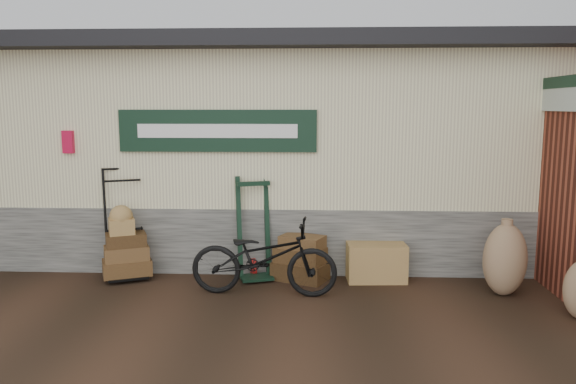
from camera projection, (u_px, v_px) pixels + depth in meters
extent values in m
plane|color=black|center=(232.00, 299.00, 6.66)|extent=(80.00, 80.00, 0.00)
cube|color=#4C4C47|center=(255.00, 217.00, 9.31)|extent=(14.00, 3.54, 0.90)
cube|color=#C0B58C|center=(255.00, 126.00, 9.08)|extent=(14.00, 3.50, 2.10)
cube|color=black|center=(253.00, 53.00, 8.76)|extent=(14.40, 4.10, 0.20)
cube|color=black|center=(218.00, 131.00, 7.34)|extent=(2.60, 0.06, 0.55)
cube|color=white|center=(217.00, 131.00, 7.31)|extent=(2.10, 0.01, 0.18)
cube|color=#BF0D34|center=(69.00, 142.00, 7.46)|extent=(0.14, 0.10, 0.30)
cube|color=#194C2D|center=(573.00, 99.00, 6.33)|extent=(0.04, 2.40, 0.28)
cube|color=black|center=(574.00, 81.00, 6.30)|extent=(0.05, 2.50, 0.14)
cube|color=olive|center=(376.00, 261.00, 7.38)|extent=(0.79, 0.54, 0.50)
imported|color=black|center=(264.00, 253.00, 6.75)|extent=(0.74, 1.81, 1.03)
ellipsoid|color=#916E4E|center=(505.00, 260.00, 6.75)|extent=(0.69, 0.65, 0.88)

